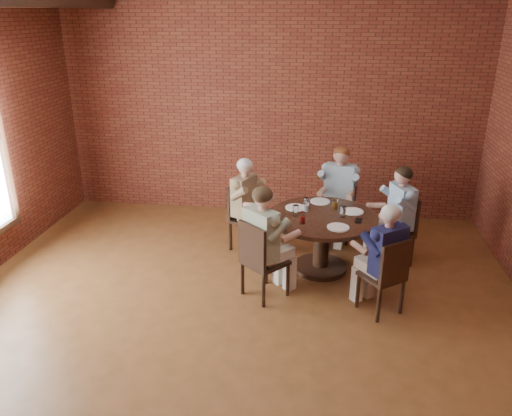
# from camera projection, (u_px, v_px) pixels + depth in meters

# --- Properties ---
(floor) EXTENTS (7.00, 7.00, 0.00)m
(floor) POSITION_uv_depth(u_px,v_px,m) (229.00, 335.00, 5.13)
(floor) COLOR brown
(floor) RESTS_ON ground
(wall_back) EXTENTS (7.00, 0.00, 7.00)m
(wall_back) POSITION_uv_depth(u_px,v_px,m) (269.00, 108.00, 7.72)
(wall_back) COLOR brown
(wall_back) RESTS_ON ground
(dining_table) EXTENTS (1.36, 1.36, 0.75)m
(dining_table) POSITION_uv_depth(u_px,v_px,m) (322.00, 232.00, 6.25)
(dining_table) COLOR black
(dining_table) RESTS_ON floor
(chair_a) EXTENTS (0.53, 0.53, 0.92)m
(chair_a) POSITION_uv_depth(u_px,v_px,m) (401.00, 226.00, 6.47)
(chair_a) COLOR black
(chair_a) RESTS_ON floor
(diner_a) EXTENTS (0.77, 0.70, 1.31)m
(diner_a) POSITION_uv_depth(u_px,v_px,m) (396.00, 216.00, 6.39)
(diner_a) COLOR teal
(diner_a) RESTS_ON floor
(chair_b) EXTENTS (0.52, 0.52, 0.95)m
(chair_b) POSITION_uv_depth(u_px,v_px,m) (339.00, 203.00, 7.22)
(chair_b) COLOR black
(chair_b) RESTS_ON floor
(diner_b) EXTENTS (0.67, 0.77, 1.36)m
(diner_b) POSITION_uv_depth(u_px,v_px,m) (338.00, 194.00, 7.08)
(diner_b) COLOR #94AEBD
(diner_b) RESTS_ON floor
(chair_c) EXTENTS (0.54, 0.54, 0.91)m
(chair_c) POSITION_uv_depth(u_px,v_px,m) (243.00, 214.00, 6.87)
(chair_c) COLOR black
(chair_c) RESTS_ON floor
(diner_c) EXTENTS (0.77, 0.72, 1.29)m
(diner_c) POSITION_uv_depth(u_px,v_px,m) (248.00, 205.00, 6.77)
(diner_c) COLOR brown
(diner_c) RESTS_ON floor
(chair_d) EXTENTS (0.61, 0.61, 0.94)m
(chair_d) POSITION_uv_depth(u_px,v_px,m) (259.00, 258.00, 5.62)
(chair_d) COLOR black
(chair_d) RESTS_ON floor
(diner_d) EXTENTS (0.84, 0.85, 1.34)m
(diner_d) POSITION_uv_depth(u_px,v_px,m) (265.00, 243.00, 5.62)
(diner_d) COLOR tan
(diner_d) RESTS_ON floor
(chair_e) EXTENTS (0.55, 0.55, 0.90)m
(chair_e) POSITION_uv_depth(u_px,v_px,m) (387.00, 274.00, 5.32)
(chair_e) COLOR black
(chair_e) RESTS_ON floor
(diner_e) EXTENTS (0.75, 0.77, 1.26)m
(diner_e) POSITION_uv_depth(u_px,v_px,m) (383.00, 259.00, 5.33)
(diner_e) COLOR #16173D
(diner_e) RESTS_ON floor
(plate_a) EXTENTS (0.26, 0.26, 0.01)m
(plate_a) POSITION_uv_depth(u_px,v_px,m) (353.00, 211.00, 6.27)
(plate_a) COLOR white
(plate_a) RESTS_ON dining_table
(plate_b) EXTENTS (0.26, 0.26, 0.01)m
(plate_b) POSITION_uv_depth(u_px,v_px,m) (320.00, 201.00, 6.60)
(plate_b) COLOR white
(plate_b) RESTS_ON dining_table
(plate_c) EXTENTS (0.26, 0.26, 0.01)m
(plate_c) POSITION_uv_depth(u_px,v_px,m) (295.00, 208.00, 6.39)
(plate_c) COLOR white
(plate_c) RESTS_ON dining_table
(plate_d) EXTENTS (0.26, 0.26, 0.01)m
(plate_d) POSITION_uv_depth(u_px,v_px,m) (338.00, 227.00, 5.81)
(plate_d) COLOR white
(plate_d) RESTS_ON dining_table
(glass_a) EXTENTS (0.07, 0.07, 0.14)m
(glass_a) POSITION_uv_depth(u_px,v_px,m) (343.00, 212.00, 6.09)
(glass_a) COLOR white
(glass_a) RESTS_ON dining_table
(glass_b) EXTENTS (0.07, 0.07, 0.14)m
(glass_b) POSITION_uv_depth(u_px,v_px,m) (335.00, 203.00, 6.35)
(glass_b) COLOR white
(glass_b) RESTS_ON dining_table
(glass_c) EXTENTS (0.07, 0.07, 0.14)m
(glass_c) POSITION_uv_depth(u_px,v_px,m) (307.00, 203.00, 6.36)
(glass_c) COLOR white
(glass_c) RESTS_ON dining_table
(glass_d) EXTENTS (0.07, 0.07, 0.14)m
(glass_d) POSITION_uv_depth(u_px,v_px,m) (306.00, 206.00, 6.26)
(glass_d) COLOR white
(glass_d) RESTS_ON dining_table
(glass_e) EXTENTS (0.07, 0.07, 0.14)m
(glass_e) POSITION_uv_depth(u_px,v_px,m) (296.00, 211.00, 6.13)
(glass_e) COLOR white
(glass_e) RESTS_ON dining_table
(glass_f) EXTENTS (0.07, 0.07, 0.14)m
(glass_f) POSITION_uv_depth(u_px,v_px,m) (302.00, 218.00, 5.91)
(glass_f) COLOR white
(glass_f) RESTS_ON dining_table
(smartphone) EXTENTS (0.10, 0.16, 0.01)m
(smartphone) POSITION_uv_depth(u_px,v_px,m) (359.00, 221.00, 6.00)
(smartphone) COLOR black
(smartphone) RESTS_ON dining_table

